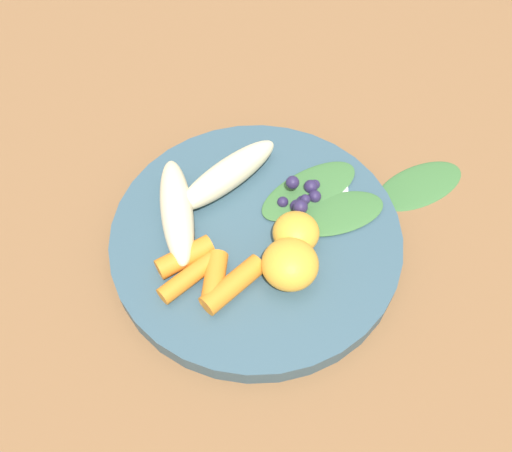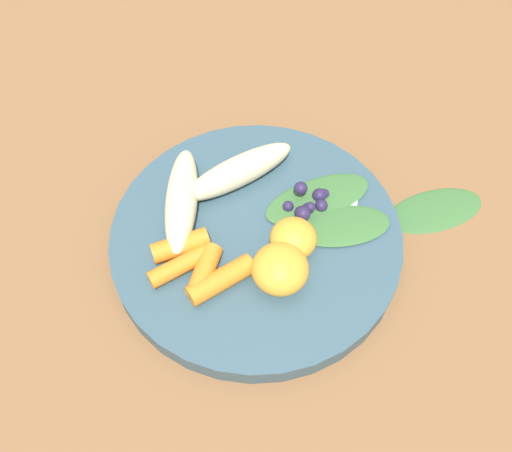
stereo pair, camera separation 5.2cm
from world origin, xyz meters
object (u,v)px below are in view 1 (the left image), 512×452
object	(u,v)px
bowl	(256,238)
orange_segment_near	(296,233)
banana_peeled_right	(228,174)
banana_peeled_left	(177,211)
kale_leaf_stray	(420,184)

from	to	relation	value
bowl	orange_segment_near	size ratio (longest dim) A/B	6.45
banana_peeled_right	bowl	bearing A→B (deg)	72.77
banana_peeled_left	orange_segment_near	xyz separation A→B (m)	(0.09, 0.07, 0.00)
bowl	kale_leaf_stray	distance (m)	0.19
banana_peeled_left	kale_leaf_stray	distance (m)	0.26
bowl	banana_peeled_right	size ratio (longest dim) A/B	2.28
banana_peeled_left	banana_peeled_right	bearing A→B (deg)	122.93
banana_peeled_left	orange_segment_near	bearing A→B (deg)	67.09
bowl	orange_segment_near	xyz separation A→B (m)	(0.03, 0.02, 0.03)
orange_segment_near	bowl	bearing A→B (deg)	-149.25
banana_peeled_right	orange_segment_near	size ratio (longest dim) A/B	2.82
bowl	kale_leaf_stray	xyz separation A→B (m)	(0.06, 0.18, -0.01)
bowl	banana_peeled_left	bearing A→B (deg)	-142.32
bowl	banana_peeled_left	size ratio (longest dim) A/B	2.28
banana_peeled_left	banana_peeled_right	xyz separation A→B (m)	(-0.00, 0.07, 0.00)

